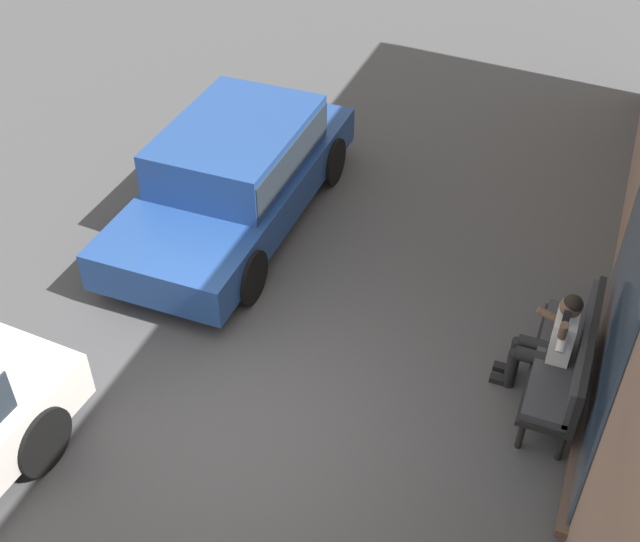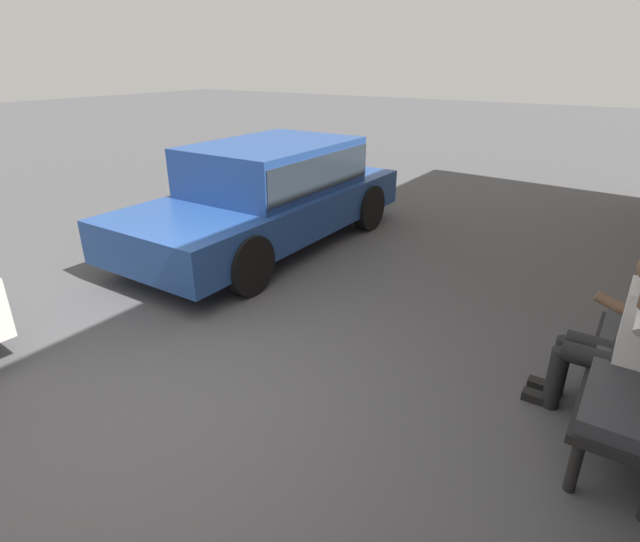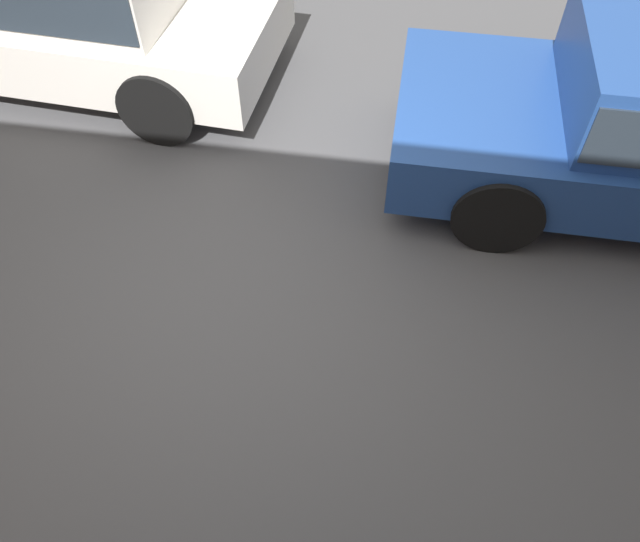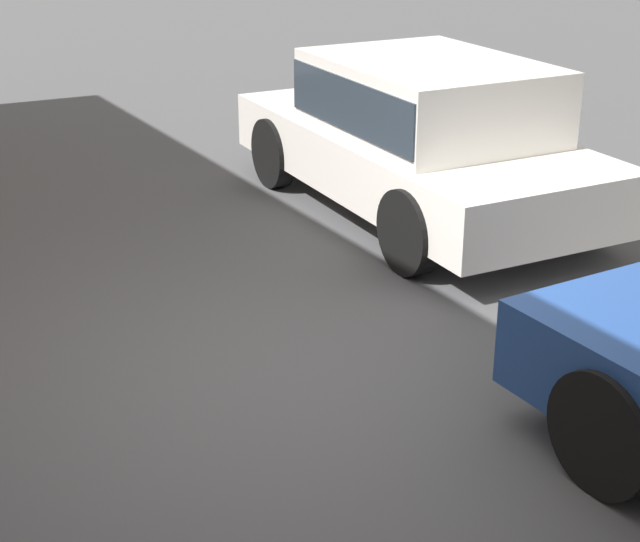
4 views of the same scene
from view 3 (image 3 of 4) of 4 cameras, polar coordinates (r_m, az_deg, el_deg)
ground_plane at (r=4.62m, az=-8.34°, el=-2.14°), size 60.00×60.00×0.00m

